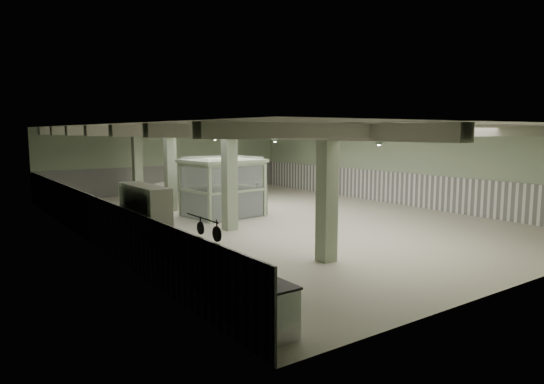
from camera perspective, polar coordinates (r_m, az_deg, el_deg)
floor at (r=19.11m, az=0.01°, el=-3.10°), size 20.00×20.00×0.00m
ceiling at (r=18.81m, az=0.01°, el=7.75°), size 14.00×20.00×0.02m
wall_back at (r=27.63m, az=-12.08°, el=3.67°), size 14.00×0.02×3.60m
wall_front at (r=12.22m, az=28.24°, el=-1.24°), size 14.00×0.02×3.60m
wall_left at (r=15.91m, az=-21.04°, el=0.89°), size 0.02×20.00×3.60m
wall_right at (r=23.61m, az=14.04°, el=3.04°), size 0.02×20.00×3.60m
wainscot_left at (r=16.06m, az=-20.79°, el=-2.83°), size 0.05×19.90×1.50m
wainscot_right at (r=23.68m, az=13.92°, el=0.51°), size 0.05×19.90×1.50m
wainscot_back at (r=27.68m, az=-12.01°, el=1.49°), size 13.90×0.05×1.50m
girder at (r=17.48m, az=-6.75°, el=7.03°), size 0.45×19.90×0.40m
beam_a at (r=13.40m, az=19.01°, el=6.84°), size 13.90×0.35×0.32m
beam_b at (r=15.01m, az=11.19°, el=7.08°), size 13.90×0.35×0.32m
beam_c at (r=16.83m, az=4.97°, el=7.18°), size 13.90×0.35×0.32m
beam_d at (r=18.81m, az=0.01°, el=7.20°), size 13.90×0.35×0.32m
beam_e at (r=20.90m, az=-3.98°, el=7.18°), size 13.90×0.35×0.32m
beam_f at (r=23.07m, az=-7.24°, el=7.14°), size 13.90×0.35×0.32m
beam_g at (r=25.30m, az=-9.93°, el=7.08°), size 13.90×0.35×0.32m
column_a at (r=12.65m, az=6.48°, el=-0.17°), size 0.42×0.42×3.60m
column_b at (r=16.69m, az=-5.02°, el=1.61°), size 0.42×0.42×3.60m
column_c at (r=21.14m, az=-11.88°, el=2.65°), size 0.42×0.42×3.60m
column_d at (r=24.86m, az=-15.56°, el=3.19°), size 0.42×0.42×3.60m
hook_rail at (r=8.83m, az=-8.25°, el=-3.04°), size 0.02×1.20×0.02m
pendant_front at (r=15.38m, az=12.45°, el=5.67°), size 0.44×0.44×0.22m
pendant_mid at (r=19.51m, az=0.36°, el=6.11°), size 0.44×0.44×0.22m
pendant_back at (r=23.75m, az=-6.73°, el=6.25°), size 0.44×0.44×0.22m
prep_counter at (r=9.85m, az=-7.67°, el=-10.28°), size 0.87×4.98×0.91m
pitcher_near at (r=9.90m, az=-7.32°, el=-6.80°), size 0.21×0.23×0.25m
pitcher_far at (r=10.45m, az=-9.64°, el=-6.09°), size 0.22×0.24×0.25m
veg_colander at (r=8.08m, az=-1.48°, el=-10.05°), size 0.63×0.63×0.23m
orange_bowl at (r=10.02m, az=-8.04°, el=-7.10°), size 0.31×0.31×0.09m
skillet_near at (r=8.49m, az=-6.50°, el=-4.93°), size 0.04×0.27×0.27m
skillet_far at (r=9.03m, az=-8.41°, el=-4.23°), size 0.03×0.24×0.24m
walkin_cooler at (r=12.36m, az=-14.55°, el=-4.29°), size 1.03×2.18×2.00m
guard_booth at (r=19.49m, az=-5.88°, el=1.81°), size 3.06×2.67×2.39m
filing_cabinet at (r=20.06m, az=-1.34°, el=-0.72°), size 0.60×0.71×1.31m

